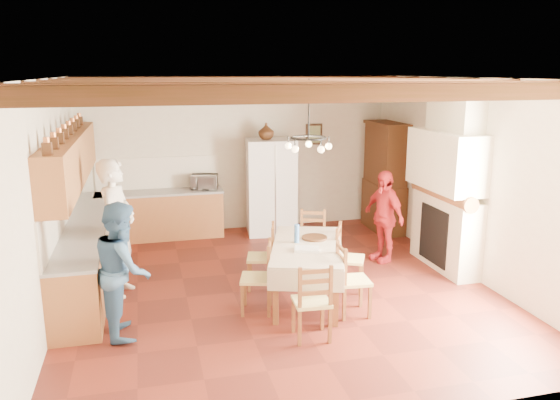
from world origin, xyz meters
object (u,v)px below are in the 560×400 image
(dining_table, at_px, (307,251))
(chair_right_near, at_px, (353,279))
(chair_end_near, at_px, (312,300))
(chair_end_far, at_px, (312,241))
(refrigerator, at_px, (271,187))
(chair_left_far, at_px, (261,256))
(person_woman_blue, at_px, (123,269))
(person_man, at_px, (117,228))
(hutch, at_px, (385,177))
(chair_right_far, at_px, (350,258))
(chair_left_near, at_px, (256,277))
(person_woman_red, at_px, (384,216))
(microwave, at_px, (204,182))

(dining_table, distance_m, chair_right_near, 0.78)
(chair_end_near, bearing_deg, chair_end_far, -104.13)
(refrigerator, bearing_deg, chair_left_far, -100.12)
(person_woman_blue, bearing_deg, person_man, 0.67)
(chair_right_near, distance_m, person_man, 3.32)
(person_man, bearing_deg, hutch, -50.56)
(refrigerator, distance_m, chair_right_near, 3.87)
(dining_table, distance_m, chair_right_far, 0.76)
(hutch, bearing_deg, refrigerator, 171.55)
(chair_left_far, bearing_deg, dining_table, 57.37)
(dining_table, relative_size, chair_right_far, 2.08)
(chair_right_near, bearing_deg, hutch, -25.95)
(chair_left_far, bearing_deg, hutch, 142.60)
(refrigerator, height_order, person_man, person_man)
(hutch, relative_size, person_man, 1.10)
(person_woman_blue, bearing_deg, chair_end_far, -66.25)
(refrigerator, relative_size, chair_left_near, 1.91)
(chair_left_near, distance_m, person_man, 2.10)
(chair_end_near, distance_m, person_woman_red, 3.05)
(refrigerator, xyz_separation_m, microwave, (-1.26, 0.18, 0.12))
(hutch, distance_m, chair_right_near, 4.07)
(chair_right_near, bearing_deg, refrigerator, 6.86)
(refrigerator, bearing_deg, chair_end_far, -79.95)
(chair_left_near, relative_size, chair_right_far, 1.00)
(hutch, distance_m, microwave, 3.50)
(person_woman_blue, bearing_deg, chair_right_near, -97.37)
(chair_right_near, relative_size, person_man, 0.49)
(person_woman_blue, bearing_deg, chair_end_near, -111.45)
(chair_left_near, relative_size, person_woman_red, 0.63)
(chair_left_near, xyz_separation_m, microwave, (-0.24, 3.63, 0.56))
(chair_left_near, relative_size, microwave, 1.94)
(microwave, bearing_deg, chair_right_far, -49.06)
(refrigerator, xyz_separation_m, chair_end_far, (0.15, -2.20, -0.44))
(chair_left_near, relative_size, chair_end_near, 1.00)
(chair_left_near, bearing_deg, chair_right_near, 88.08)
(person_woman_red, height_order, microwave, person_woman_red)
(microwave, bearing_deg, chair_end_near, -67.71)
(person_woman_blue, bearing_deg, dining_table, -83.95)
(chair_right_near, xyz_separation_m, person_woman_blue, (-2.85, 0.19, 0.34))
(refrigerator, height_order, chair_end_far, refrigerator)
(hutch, distance_m, person_man, 5.36)
(chair_right_far, xyz_separation_m, chair_end_far, (-0.29, 0.86, 0.00))
(refrigerator, relative_size, chair_end_near, 1.91)
(hutch, height_order, chair_left_far, hutch)
(chair_left_near, relative_size, chair_right_near, 1.00)
(chair_end_near, bearing_deg, microwave, -77.24)
(refrigerator, xyz_separation_m, person_woman_red, (1.43, -2.03, -0.15))
(chair_right_far, bearing_deg, person_man, 105.18)
(hutch, xyz_separation_m, microwave, (-3.46, 0.54, -0.03))
(dining_table, height_order, chair_end_near, chair_end_near)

